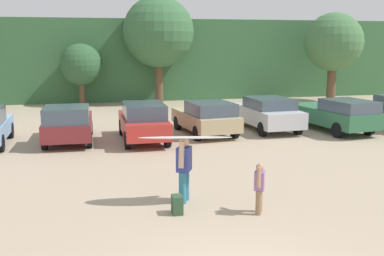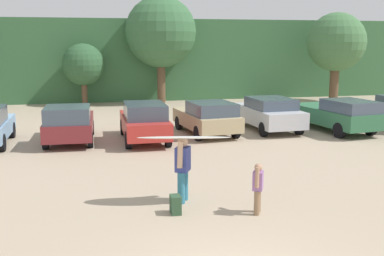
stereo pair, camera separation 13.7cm
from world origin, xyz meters
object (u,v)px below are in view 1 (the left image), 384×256
at_px(parked_car_silver, 268,113).
at_px(person_child, 259,185).
at_px(parked_car_maroon, 68,123).
at_px(parked_car_tan, 206,117).
at_px(parked_car_red, 143,121).
at_px(surfboard_white, 185,138).
at_px(backpack_dropped, 177,205).
at_px(parked_car_forest_green, 335,114).
at_px(person_adult, 184,165).

relative_size(parked_car_silver, person_child, 3.50).
bearing_deg(parked_car_maroon, parked_car_tan, -84.17).
xyz_separation_m(parked_car_red, person_child, (1.69, -8.85, -0.15)).
distance_m(parked_car_maroon, parked_car_tan, 5.94).
height_order(parked_car_silver, surfboard_white, surfboard_white).
height_order(parked_car_maroon, person_child, parked_car_maroon).
distance_m(parked_car_tan, surfboard_white, 9.08).
bearing_deg(backpack_dropped, person_child, -11.79).
bearing_deg(parked_car_tan, parked_car_forest_green, -102.55).
xyz_separation_m(parked_car_maroon, parked_car_red, (3.02, -0.32, 0.04)).
bearing_deg(parked_car_tan, backpack_dropped, 154.54).
bearing_deg(parked_car_red, backpack_dropped, 178.46).
distance_m(parked_car_tan, parked_car_silver, 3.08).
bearing_deg(person_adult, backpack_dropped, 95.02).
height_order(parked_car_silver, person_child, parked_car_silver).
bearing_deg(parked_car_silver, person_adult, 143.30).
xyz_separation_m(parked_car_tan, parked_car_forest_green, (5.96, -0.60, 0.03)).
xyz_separation_m(parked_car_red, backpack_dropped, (-0.23, -8.45, -0.62)).
distance_m(surfboard_white, backpack_dropped, 1.67).
bearing_deg(parked_car_forest_green, person_adult, 123.48).
xyz_separation_m(parked_car_silver, surfboard_white, (-5.84, -8.99, 0.90)).
distance_m(parked_car_forest_green, person_adult, 11.74).
xyz_separation_m(parked_car_red, surfboard_white, (0.11, -7.79, 0.87)).
bearing_deg(parked_car_silver, parked_car_forest_green, -112.33).
relative_size(parked_car_silver, surfboard_white, 1.77).
distance_m(parked_car_red, parked_car_forest_green, 8.86).
distance_m(person_child, surfboard_white, 2.16).
bearing_deg(surfboard_white, parked_car_red, -77.91).
relative_size(parked_car_tan, person_adult, 2.50).
distance_m(parked_car_silver, surfboard_white, 10.76).
bearing_deg(person_adult, person_child, 170.37).
height_order(parked_car_red, backpack_dropped, parked_car_red).
bearing_deg(parked_car_forest_green, parked_car_red, 82.87).
distance_m(parked_car_tan, person_child, 9.73).
height_order(parked_car_red, person_adult, person_adult).
height_order(person_adult, backpack_dropped, person_adult).
height_order(parked_car_red, parked_car_silver, parked_car_red).
distance_m(parked_car_red, parked_car_tan, 3.01).
height_order(parked_car_red, person_child, parked_car_red).
distance_m(parked_car_silver, person_child, 10.92).
height_order(parked_car_forest_green, person_adult, person_adult).
bearing_deg(parked_car_red, parked_car_forest_green, -88.73).
relative_size(parked_car_tan, surfboard_white, 1.75).
relative_size(person_child, surfboard_white, 0.51).
relative_size(parked_car_red, person_child, 3.47).
height_order(parked_car_tan, person_adult, person_adult).
bearing_deg(parked_car_silver, parked_car_maroon, 92.36).
bearing_deg(parked_car_forest_green, person_child, 133.22).
bearing_deg(person_child, parked_car_red, -51.36).
bearing_deg(parked_car_silver, parked_car_tan, 94.23).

